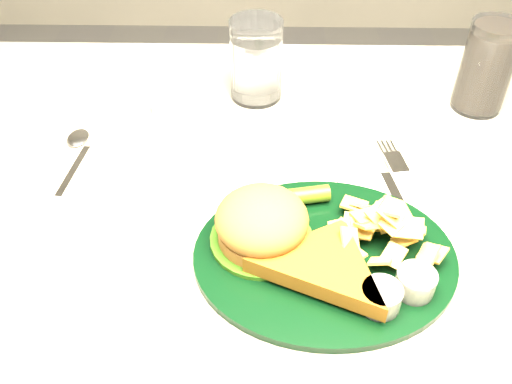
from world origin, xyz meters
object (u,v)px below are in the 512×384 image
at_px(dinner_plate, 326,239).
at_px(cola_glass, 487,67).
at_px(table, 276,351).
at_px(fork_napkin, 401,204).
at_px(water_glass, 256,60).

distance_m(dinner_plate, cola_glass, 0.41).
height_order(table, fork_napkin, fork_napkin).
bearing_deg(cola_glass, water_glass, 175.88).
xyz_separation_m(water_glass, fork_napkin, (0.19, -0.26, -0.06)).
height_order(dinner_plate, water_glass, water_glass).
bearing_deg(table, dinner_plate, -68.37).
bearing_deg(table, fork_napkin, -10.34).
distance_m(table, cola_glass, 0.57).
xyz_separation_m(water_glass, cola_glass, (0.34, -0.02, 0.01)).
bearing_deg(cola_glass, table, -145.86).
xyz_separation_m(table, dinner_plate, (0.04, -0.11, 0.41)).
bearing_deg(dinner_plate, table, 110.44).
bearing_deg(table, cola_glass, 34.14).
height_order(table, water_glass, water_glass).
distance_m(table, fork_napkin, 0.41).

